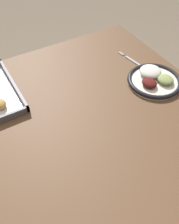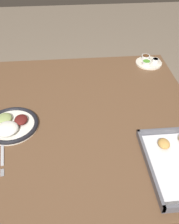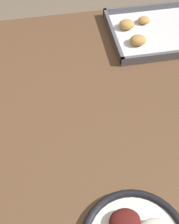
# 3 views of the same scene
# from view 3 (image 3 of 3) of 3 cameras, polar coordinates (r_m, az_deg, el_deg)

# --- Properties ---
(ground_plane) EXTENTS (8.00, 8.00, 0.00)m
(ground_plane) POSITION_cam_3_polar(r_m,az_deg,el_deg) (1.58, -0.59, -17.84)
(ground_plane) COLOR #7A6B59
(dining_table) EXTENTS (1.15, 1.07, 0.74)m
(dining_table) POSITION_cam_3_polar(r_m,az_deg,el_deg) (1.00, -0.89, -4.62)
(dining_table) COLOR brown
(dining_table) RESTS_ON ground_plane
(baking_tray) EXTENTS (0.38, 0.30, 0.04)m
(baking_tray) POSITION_cam_3_polar(r_m,az_deg,el_deg) (1.22, 12.25, 14.25)
(baking_tray) COLOR #595960
(baking_tray) RESTS_ON dining_table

